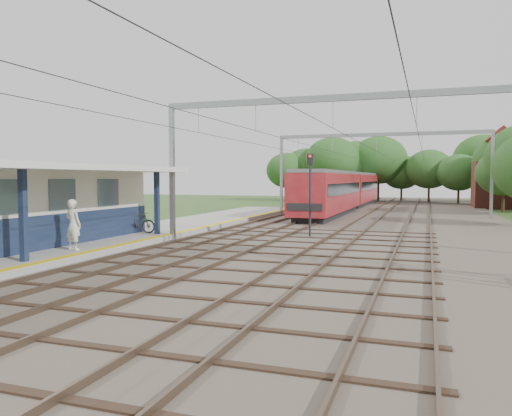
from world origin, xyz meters
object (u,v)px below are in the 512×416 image
at_px(train, 346,189).
at_px(signal_post, 310,184).
at_px(person, 73,225).
at_px(bicycle, 138,222).

bearing_deg(train, signal_post, -85.65).
bearing_deg(person, bicycle, -71.03).
bearing_deg(signal_post, train, 98.38).
xyz_separation_m(person, signal_post, (7.45, 9.79, 1.53)).
distance_m(bicycle, train, 28.71).
relative_size(bicycle, train, 0.05).
height_order(person, signal_post, signal_post).
bearing_deg(bicycle, signal_post, -74.79).
bearing_deg(signal_post, bicycle, -152.83).
xyz_separation_m(person, bicycle, (-0.95, 6.21, -0.46)).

